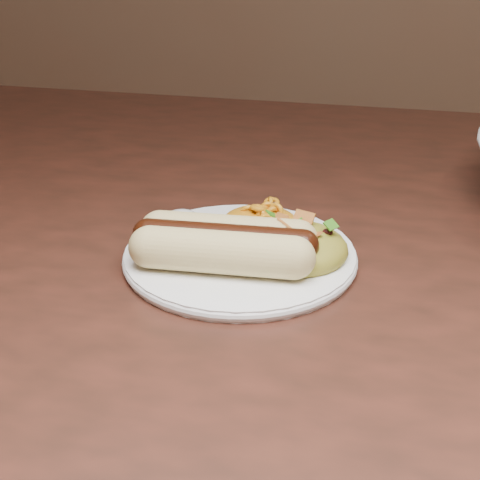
# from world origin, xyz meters

# --- Properties ---
(table) EXTENTS (1.60, 0.90, 0.75)m
(table) POSITION_xyz_m (0.00, 0.00, 0.66)
(table) COLOR #481F16
(table) RESTS_ON floor
(plate) EXTENTS (0.25, 0.25, 0.01)m
(plate) POSITION_xyz_m (-0.11, -0.11, 0.76)
(plate) COLOR white
(plate) RESTS_ON table
(hotdog) EXTENTS (0.13, 0.08, 0.04)m
(hotdog) POSITION_xyz_m (-0.12, -0.14, 0.78)
(hotdog) COLOR #ECDB86
(hotdog) RESTS_ON plate
(mac_and_cheese) EXTENTS (0.09, 0.09, 0.03)m
(mac_and_cheese) POSITION_xyz_m (-0.10, -0.06, 0.77)
(mac_and_cheese) COLOR gold
(mac_and_cheese) RESTS_ON plate
(sour_cream) EXTENTS (0.05, 0.05, 0.02)m
(sour_cream) POSITION_xyz_m (-0.17, -0.08, 0.77)
(sour_cream) COLOR white
(sour_cream) RESTS_ON plate
(taco_salad) EXTENTS (0.10, 0.09, 0.04)m
(taco_salad) POSITION_xyz_m (-0.06, -0.11, 0.78)
(taco_salad) COLOR #BC771A
(taco_salad) RESTS_ON plate
(fork) EXTENTS (0.07, 0.16, 0.00)m
(fork) POSITION_xyz_m (-0.12, -0.12, 0.75)
(fork) COLOR silver
(fork) RESTS_ON table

